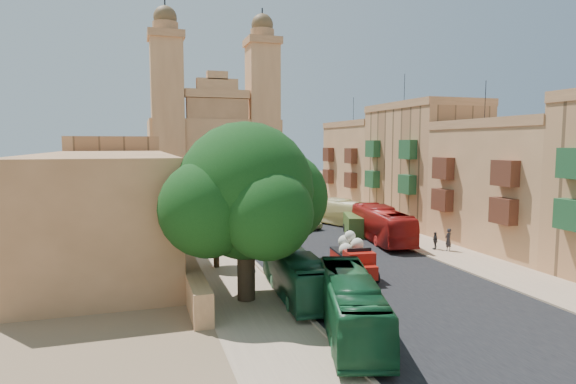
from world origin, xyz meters
TOP-DOWN VIEW (x-y plane):
  - ground at (0.00, 0.00)m, footprint 260.00×260.00m
  - road_surface at (0.00, 30.00)m, footprint 14.00×140.00m
  - sidewalk_east at (9.50, 30.00)m, footprint 5.00×140.00m
  - sidewalk_west at (-9.50, 30.00)m, footprint 5.00×140.00m
  - kerb_east at (7.00, 30.00)m, footprint 0.25×140.00m
  - kerb_west at (-7.00, 30.00)m, footprint 0.25×140.00m
  - townhouse_b at (15.95, 11.00)m, footprint 9.00×14.00m
  - townhouse_c at (15.95, 25.00)m, footprint 9.00×14.00m
  - townhouse_d at (15.95, 39.00)m, footprint 9.00×14.00m
  - west_wall at (-12.50, 20.00)m, footprint 1.00×40.00m
  - west_building_low at (-18.00, 18.00)m, footprint 10.00×28.00m
  - west_building_mid at (-18.00, 44.00)m, footprint 10.00×22.00m
  - church at (-0.00, 78.61)m, footprint 28.00×22.50m
  - ficus_tree at (-9.41, 4.01)m, footprint 10.47×9.63m
  - street_tree_a at (-10.00, 12.00)m, footprint 2.99×2.99m
  - street_tree_b at (-10.00, 24.00)m, footprint 2.77×2.77m
  - street_tree_c at (-10.00, 36.00)m, footprint 3.17×3.17m
  - street_tree_d at (-10.00, 48.00)m, footprint 3.18×3.18m
  - red_truck at (-1.28, 6.76)m, footprint 2.58×5.41m
  - olive_pickup at (5.61, 20.74)m, footprint 3.44×5.21m
  - bus_green_south at (-5.75, -2.39)m, footprint 5.25×10.48m
  - bus_green_north at (-6.50, 3.82)m, footprint 2.98×9.81m
  - bus_red_east at (6.43, 16.97)m, footprint 4.58×11.84m
  - bus_cream_east at (6.50, 26.17)m, footprint 6.53×10.60m
  - car_blue_a at (-4.62, 13.34)m, footprint 2.08×3.58m
  - car_white_a at (-0.50, 33.04)m, footprint 1.73×3.95m
  - car_cream at (1.79, 25.50)m, footprint 3.09×4.48m
  - car_dkblue at (-1.81, 39.96)m, footprint 1.86×3.86m
  - car_white_b at (3.24, 43.14)m, footprint 2.04×4.30m
  - car_blue_b at (-0.50, 60.53)m, footprint 1.91×3.46m
  - pedestrian_a at (9.88, 11.52)m, footprint 0.82×0.67m
  - pedestrian_c at (9.15, 12.36)m, footprint 0.59×0.97m

SIDE VIEW (x-z plane):
  - ground at x=0.00m, z-range 0.00..0.00m
  - road_surface at x=0.00m, z-range 0.00..0.01m
  - sidewalk_east at x=9.50m, z-range 0.00..0.01m
  - sidewalk_west at x=-9.50m, z-range 0.00..0.01m
  - kerb_east at x=7.00m, z-range 0.00..0.12m
  - kerb_west at x=-7.00m, z-range 0.00..0.12m
  - car_blue_b at x=-0.50m, z-range 0.00..1.08m
  - car_dkblue at x=-1.81m, z-range 0.00..1.08m
  - car_cream at x=1.79m, z-range 0.00..1.14m
  - car_blue_a at x=-4.62m, z-range 0.00..1.15m
  - car_white_a at x=-0.50m, z-range 0.00..1.26m
  - car_white_b at x=3.24m, z-range 0.00..1.42m
  - pedestrian_c at x=9.15m, z-range 0.00..1.55m
  - west_wall at x=-12.50m, z-range 0.00..1.80m
  - olive_pickup at x=5.61m, z-range -0.02..1.96m
  - pedestrian_a at x=9.88m, z-range 0.00..1.95m
  - red_truck at x=-1.28m, z-range -0.18..2.87m
  - bus_green_north at x=-6.50m, z-range 0.00..2.69m
  - bus_green_south at x=-5.75m, z-range 0.00..2.85m
  - bus_cream_east at x=6.50m, z-range 0.00..2.93m
  - bus_red_east at x=6.43m, z-range 0.00..3.22m
  - street_tree_b at x=-10.00m, z-range 0.71..4.97m
  - street_tree_a at x=-10.00m, z-range 0.77..5.37m
  - street_tree_c at x=-10.00m, z-range 0.82..5.70m
  - street_tree_d at x=-10.00m, z-range 0.82..5.71m
  - west_building_low at x=-18.00m, z-range 0.00..8.40m
  - west_building_mid at x=-18.00m, z-range 0.00..10.00m
  - townhouse_b at x=15.95m, z-range -1.79..13.11m
  - townhouse_d at x=15.95m, z-range -1.79..14.11m
  - ficus_tree at x=-9.41m, z-range 0.95..11.42m
  - townhouse_c at x=15.95m, z-range -1.79..15.61m
  - church at x=0.00m, z-range -8.63..27.67m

